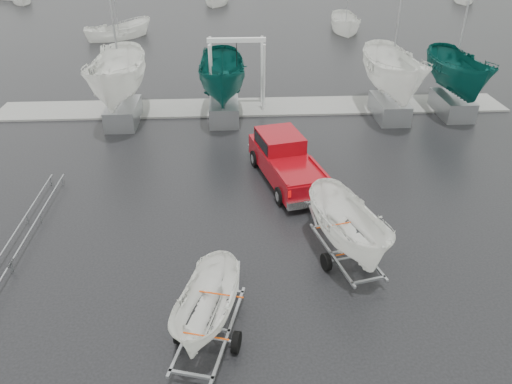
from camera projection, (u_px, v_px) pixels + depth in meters
name	position (u px, v px, depth m)	size (l,w,h in m)	color
ground_plane	(271.00, 230.00, 18.64)	(120.00, 120.00, 0.00)	black
dock	(254.00, 107.00, 29.86)	(30.00, 3.00, 0.12)	gray
pickup_truck	(285.00, 158.00, 21.72)	(3.14, 5.89, 1.86)	maroon
trailer_hitched	(353.00, 191.00, 15.60)	(2.11, 3.78, 5.13)	gray
trailer_parked	(206.00, 275.00, 12.75)	(2.07, 3.78, 4.26)	gray
boat_hoist	(237.00, 64.00, 28.51)	(3.30, 2.18, 4.12)	silver
keelboat_0	(114.00, 42.00, 25.59)	(2.79, 3.20, 10.97)	gray
keelboat_1	(222.00, 48.00, 26.24)	(2.54, 3.20, 7.84)	gray
keelboat_2	(399.00, 40.00, 26.35)	(2.73, 3.20, 10.91)	gray
keelboat_3	(464.00, 45.00, 26.98)	(2.49, 3.20, 10.66)	gray
mast_rack_0	(33.00, 215.00, 18.90)	(0.56, 6.50, 0.06)	gray
moored_boat_0	(120.00, 38.00, 45.47)	(3.45, 3.43, 11.23)	white
moored_boat_1	(218.00, 4.00, 61.18)	(3.09, 3.14, 11.43)	white
moored_boat_2	(345.00, 31.00, 48.02)	(2.87, 2.93, 11.49)	white
moored_boat_3	(463.00, 2.00, 62.51)	(3.06, 3.10, 11.25)	white
moored_boat_7	(22.00, 3.00, 61.91)	(2.92, 2.95, 10.97)	white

